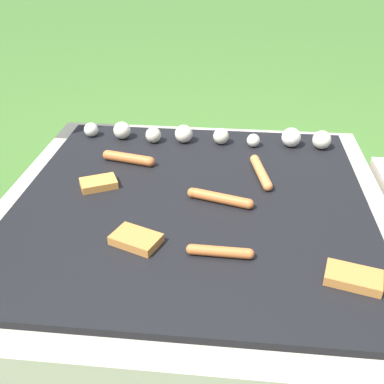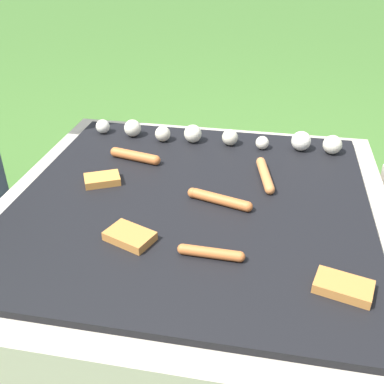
% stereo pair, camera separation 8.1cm
% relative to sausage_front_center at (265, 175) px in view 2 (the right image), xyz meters
% --- Properties ---
extents(ground_plane, '(14.00, 14.00, 0.00)m').
position_rel_sausage_front_center_xyz_m(ground_plane, '(-0.18, -0.14, -0.39)').
color(ground_plane, '#3D6628').
extents(grill, '(1.00, 1.00, 0.38)m').
position_rel_sausage_front_center_xyz_m(grill, '(-0.18, -0.14, -0.20)').
color(grill, '#A89E8C').
rests_on(grill, ground_plane).
extents(sausage_front_center, '(0.06, 0.18, 0.03)m').
position_rel_sausage_front_center_xyz_m(sausage_front_center, '(0.00, 0.00, 0.00)').
color(sausage_front_center, '#C6753D').
rests_on(sausage_front_center, grill).
extents(sausage_mid_right, '(0.14, 0.03, 0.02)m').
position_rel_sausage_front_center_xyz_m(sausage_mid_right, '(-0.10, -0.36, -0.00)').
color(sausage_mid_right, '#B7602D').
rests_on(sausage_mid_right, grill).
extents(sausage_front_right, '(0.16, 0.06, 0.03)m').
position_rel_sausage_front_center_xyz_m(sausage_front_right, '(-0.38, 0.04, 0.00)').
color(sausage_front_right, '#B7602D').
rests_on(sausage_front_right, grill).
extents(sausage_back_left, '(0.16, 0.06, 0.03)m').
position_rel_sausage_front_center_xyz_m(sausage_back_left, '(-0.10, -0.15, -0.00)').
color(sausage_back_left, '#B7602D').
rests_on(sausage_back_left, grill).
extents(bread_slice_right, '(0.11, 0.10, 0.02)m').
position_rel_sausage_front_center_xyz_m(bread_slice_right, '(-0.43, -0.10, -0.00)').
color(bread_slice_right, '#D18438').
rests_on(bread_slice_right, grill).
extents(bread_slice_center, '(0.12, 0.10, 0.02)m').
position_rel_sausage_front_center_xyz_m(bread_slice_center, '(-0.28, -0.33, -0.00)').
color(bread_slice_center, '#B27033').
rests_on(bread_slice_center, grill).
extents(bread_slice_left, '(0.12, 0.09, 0.02)m').
position_rel_sausage_front_center_xyz_m(bread_slice_left, '(0.17, -0.41, -0.00)').
color(bread_slice_left, '#B27033').
rests_on(bread_slice_left, grill).
extents(mushroom_row, '(0.78, 0.07, 0.06)m').
position_rel_sausage_front_center_xyz_m(mushroom_row, '(-0.15, 0.20, 0.01)').
color(mushroom_row, silver).
rests_on(mushroom_row, grill).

